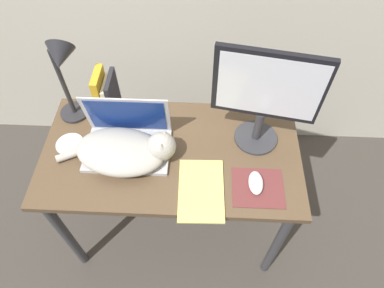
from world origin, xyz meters
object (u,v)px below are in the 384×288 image
object	(u,v)px
laptop	(128,140)
external_monitor	(266,95)
computer_mouse	(256,183)
notepad	(201,190)
book_row	(107,98)
cd_disc	(70,144)
cat	(126,151)
desk_lamp	(63,70)

from	to	relation	value
laptop	external_monitor	world-z (taller)	external_monitor
computer_mouse	notepad	bearing A→B (deg)	-170.86
external_monitor	book_row	xyz separation A→B (m)	(-0.65, 0.10, -0.15)
cd_disc	book_row	bearing A→B (deg)	46.69
cat	notepad	xyz separation A→B (m)	(0.31, -0.14, -0.05)
cat	book_row	size ratio (longest dim) A/B	1.96
book_row	desk_lamp	xyz separation A→B (m)	(-0.14, -0.02, 0.17)
laptop	computer_mouse	distance (m)	0.56
laptop	external_monitor	bearing A→B (deg)	7.08
laptop	desk_lamp	xyz separation A→B (m)	(-0.24, 0.15, 0.24)
cat	cd_disc	size ratio (longest dim) A/B	4.20
cat	external_monitor	bearing A→B (deg)	13.47
computer_mouse	notepad	distance (m)	0.22
external_monitor	desk_lamp	world-z (taller)	external_monitor
external_monitor	desk_lamp	size ratio (longest dim) A/B	1.08
book_row	notepad	size ratio (longest dim) A/B	0.91
laptop	computer_mouse	size ratio (longest dim) A/B	3.33
notepad	cd_disc	bearing A→B (deg)	160.59
cat	book_row	world-z (taller)	book_row
book_row	desk_lamp	size ratio (longest dim) A/B	0.60
external_monitor	desk_lamp	distance (m)	0.80
computer_mouse	cd_disc	distance (m)	0.81
computer_mouse	external_monitor	bearing A→B (deg)	85.98
book_row	cd_disc	world-z (taller)	book_row
notepad	book_row	bearing A→B (deg)	138.83
cat	cd_disc	world-z (taller)	cat
book_row	notepad	distance (m)	0.57
desk_lamp	computer_mouse	bearing A→B (deg)	-22.26
laptop	desk_lamp	size ratio (longest dim) A/B	0.82
external_monitor	book_row	size ratio (longest dim) A/B	1.82
cat	external_monitor	world-z (taller)	external_monitor
laptop	cat	size ratio (longest dim) A/B	0.70
laptop	notepad	bearing A→B (deg)	-32.54
cat	computer_mouse	bearing A→B (deg)	-11.39
computer_mouse	desk_lamp	bearing A→B (deg)	157.74
laptop	book_row	world-z (taller)	book_row
cat	notepad	bearing A→B (deg)	-24.31
cat	computer_mouse	xyz separation A→B (m)	(0.52, -0.11, -0.04)
book_row	cd_disc	distance (m)	0.26
computer_mouse	cd_disc	bearing A→B (deg)	167.96
laptop	external_monitor	size ratio (longest dim) A/B	0.76
laptop	external_monitor	xyz separation A→B (m)	(0.55, 0.07, 0.22)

